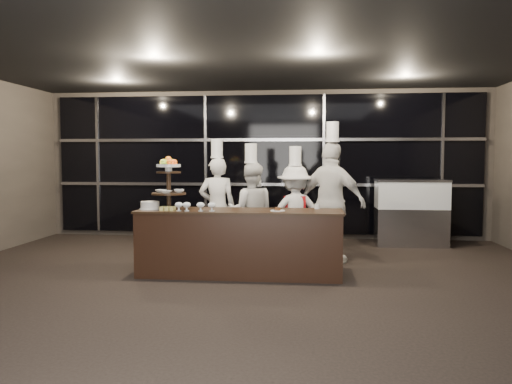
# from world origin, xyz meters

# --- Properties ---
(room) EXTENTS (10.00, 10.00, 10.00)m
(room) POSITION_xyz_m (0.00, 0.00, 1.50)
(room) COLOR black
(room) RESTS_ON ground
(window_wall) EXTENTS (8.60, 0.10, 2.80)m
(window_wall) POSITION_xyz_m (0.00, 4.94, 1.50)
(window_wall) COLOR black
(window_wall) RESTS_ON ground
(buffet_counter) EXTENTS (2.84, 0.74, 0.92)m
(buffet_counter) POSITION_xyz_m (-0.06, 1.65, 0.47)
(buffet_counter) COLOR black
(buffet_counter) RESTS_ON ground
(display_stand) EXTENTS (0.48, 0.48, 0.74)m
(display_stand) POSITION_xyz_m (-1.06, 1.65, 1.34)
(display_stand) COLOR black
(display_stand) RESTS_ON buffet_counter
(compotes) EXTENTS (0.56, 0.11, 0.12)m
(compotes) POSITION_xyz_m (-0.65, 1.43, 1.00)
(compotes) COLOR silver
(compotes) RESTS_ON buffet_counter
(layer_cake) EXTENTS (0.30, 0.30, 0.11)m
(layer_cake) POSITION_xyz_m (-1.32, 1.60, 0.97)
(layer_cake) COLOR white
(layer_cake) RESTS_ON buffet_counter
(pastry_squares) EXTENTS (0.20, 0.13, 0.05)m
(pastry_squares) POSITION_xyz_m (-1.03, 1.49, 0.95)
(pastry_squares) COLOR #DFD06D
(pastry_squares) RESTS_ON buffet_counter
(small_plate) EXTENTS (0.20, 0.20, 0.05)m
(small_plate) POSITION_xyz_m (0.48, 1.55, 0.94)
(small_plate) COLOR white
(small_plate) RESTS_ON buffet_counter
(chef_cup) EXTENTS (0.08, 0.08, 0.07)m
(chef_cup) POSITION_xyz_m (1.02, 1.90, 0.96)
(chef_cup) COLOR white
(chef_cup) RESTS_ON buffet_counter
(display_case) EXTENTS (1.30, 0.57, 1.24)m
(display_case) POSITION_xyz_m (2.80, 4.30, 0.69)
(display_case) COLOR #A5A5AA
(display_case) RESTS_ON ground
(chef_a) EXTENTS (0.64, 0.46, 1.94)m
(chef_a) POSITION_xyz_m (-0.60, 2.89, 0.85)
(chef_a) COLOR silver
(chef_a) RESTS_ON ground
(chef_b) EXTENTS (0.81, 0.66, 1.86)m
(chef_b) POSITION_xyz_m (-0.02, 2.70, 0.80)
(chef_b) COLOR silver
(chef_b) RESTS_ON ground
(chef_c) EXTENTS (1.10, 0.80, 1.82)m
(chef_c) POSITION_xyz_m (0.68, 2.71, 0.77)
(chef_c) COLOR silver
(chef_c) RESTS_ON ground
(chef_d) EXTENTS (1.19, 0.97, 2.19)m
(chef_d) POSITION_xyz_m (1.25, 2.58, 0.96)
(chef_d) COLOR white
(chef_d) RESTS_ON ground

